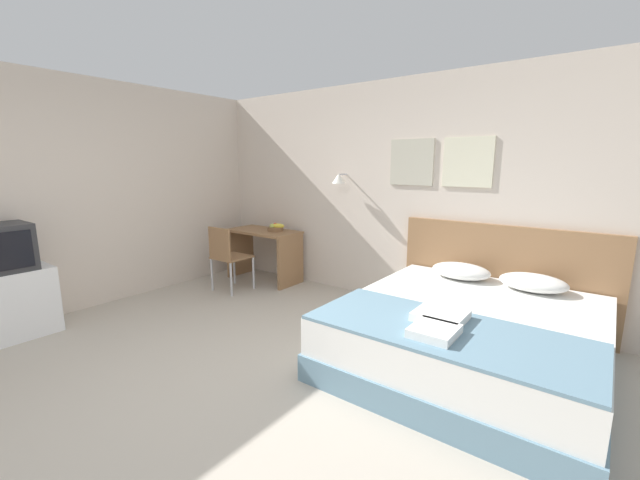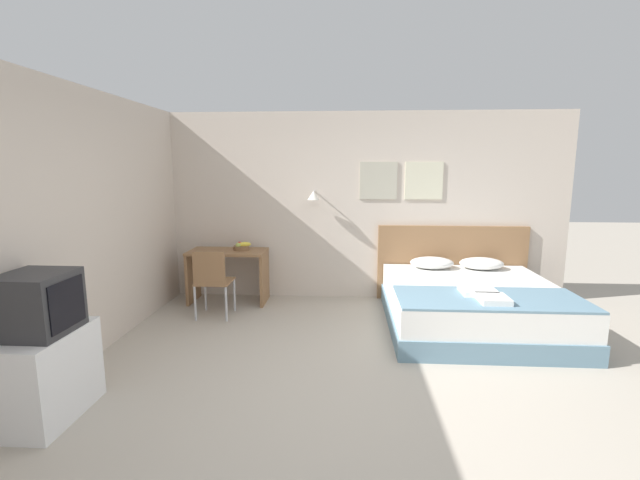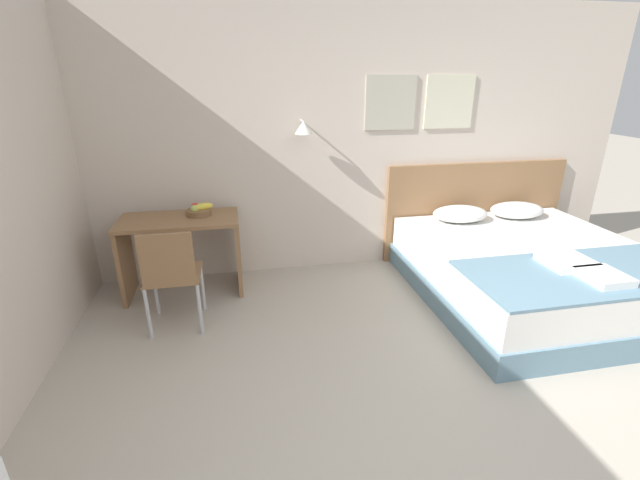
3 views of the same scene
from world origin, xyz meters
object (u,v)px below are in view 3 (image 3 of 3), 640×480
object	(u,v)px
headboard	(474,210)
folded_towel_near_foot	(567,262)
folded_towel_mid_bed	(604,277)
desk	(181,242)
throw_blanket	(589,273)
bed	(532,272)
pillow_left	(460,214)
desk_chair	(171,272)
fruit_bowl	(199,210)
pillow_right	(517,210)

from	to	relation	value
headboard	folded_towel_near_foot	bearing A→B (deg)	-93.15
folded_towel_near_foot	folded_towel_mid_bed	xyz separation A→B (m)	(0.07, -0.29, 0.00)
desk	throw_blanket	bearing A→B (deg)	-23.49
headboard	folded_towel_mid_bed	size ratio (longest dim) A/B	6.67
headboard	desk	bearing A→B (deg)	-174.42
bed	desk	distance (m)	3.25
folded_towel_near_foot	pillow_left	bearing A→B (deg)	101.20
throw_blanket	desk	distance (m)	3.44
desk_chair	fruit_bowl	bearing A→B (deg)	75.42
bed	throw_blanket	bearing A→B (deg)	-90.00
pillow_right	folded_towel_near_foot	xyz separation A→B (m)	(-0.42, -1.25, -0.02)
headboard	desk	world-z (taller)	headboard
pillow_right	desk_chair	xyz separation A→B (m)	(-3.50, -0.71, -0.08)
fruit_bowl	headboard	bearing A→B (deg)	4.73
pillow_left	pillow_right	distance (m)	0.66
headboard	folded_towel_mid_bed	bearing A→B (deg)	-90.58
pillow_left	bed	bearing A→B (deg)	-67.25
headboard	folded_towel_near_foot	world-z (taller)	headboard
folded_towel_near_foot	fruit_bowl	bearing A→B (deg)	155.98
bed	desk_chair	distance (m)	3.18
headboard	desk	size ratio (longest dim) A/B	1.96
desk_chair	desk	bearing A→B (deg)	89.03
throw_blanket	folded_towel_mid_bed	world-z (taller)	folded_towel_mid_bed
pillow_right	throw_blanket	xyz separation A→B (m)	(-0.33, -1.40, -0.07)
pillow_left	desk	bearing A→B (deg)	-179.44
pillow_right	folded_towel_mid_bed	xyz separation A→B (m)	(-0.35, -1.54, -0.02)
pillow_left	desk_chair	xyz separation A→B (m)	(-2.83, -0.71, -0.08)
headboard	fruit_bowl	bearing A→B (deg)	-175.27
desk	desk_chair	world-z (taller)	desk_chair
headboard	pillow_left	distance (m)	0.44
pillow_left	desk	size ratio (longest dim) A/B	0.55
headboard	desk_chair	bearing A→B (deg)	-162.60
desk	headboard	bearing A→B (deg)	5.58
bed	pillow_right	world-z (taller)	pillow_right
fruit_bowl	desk	bearing A→B (deg)	-161.22
bed	desk_chair	world-z (taller)	desk_chair
folded_towel_mid_bed	fruit_bowl	xyz separation A→B (m)	(-2.95, 1.58, 0.21)
pillow_right	fruit_bowl	world-z (taller)	fruit_bowl
bed	desk_chair	size ratio (longest dim) A/B	2.38
bed	folded_towel_near_foot	size ratio (longest dim) A/B	5.85
headboard	folded_towel_near_foot	distance (m)	1.54
pillow_right	folded_towel_mid_bed	distance (m)	1.58
desk	folded_towel_near_foot	bearing A→B (deg)	-21.75
desk	fruit_bowl	bearing A→B (deg)	18.78
throw_blanket	desk	world-z (taller)	desk
bed	throw_blanket	distance (m)	0.67
headboard	desk_chair	world-z (taller)	headboard
pillow_right	folded_towel_near_foot	size ratio (longest dim) A/B	1.64
folded_towel_near_foot	fruit_bowl	distance (m)	3.17
headboard	folded_towel_near_foot	size ratio (longest dim) A/B	5.87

